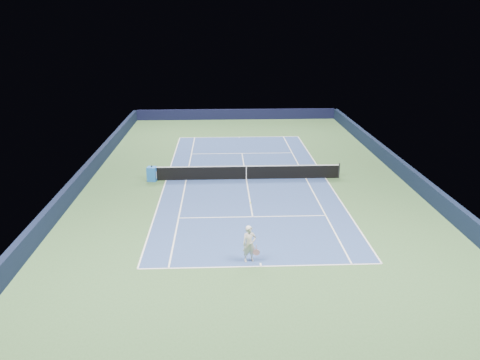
{
  "coord_description": "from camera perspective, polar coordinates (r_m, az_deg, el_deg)",
  "views": [
    {
      "loc": [
        -1.72,
        -30.25,
        10.56
      ],
      "look_at": [
        -0.56,
        -3.0,
        1.0
      ],
      "focal_mm": 35.0,
      "sensor_mm": 36.0,
      "label": 1
    }
  ],
  "objects": [
    {
      "name": "service_line_far",
      "position": [
        38.18,
        0.24,
        3.27
      ],
      "size": [
        8.23,
        0.08,
        0.0
      ],
      "primitive_type": "cube",
      "color": "white",
      "rests_on": "ground"
    },
    {
      "name": "baseline_far",
      "position": [
        43.47,
        -0.1,
        5.27
      ],
      "size": [
        10.97,
        0.08,
        0.0
      ],
      "primitive_type": "cube",
      "color": "white",
      "rests_on": "ground"
    },
    {
      "name": "center_mark_near",
      "position": [
        21.38,
        2.54,
        -10.27
      ],
      "size": [
        0.08,
        0.3,
        0.0
      ],
      "primitive_type": "cube",
      "color": "white",
      "rests_on": "ground"
    },
    {
      "name": "sideline_doubles_right",
      "position": [
        32.84,
        10.37,
        0.25
      ],
      "size": [
        0.08,
        23.77,
        0.0
      ],
      "primitive_type": "cube",
      "color": "white",
      "rests_on": "ground"
    },
    {
      "name": "wall_far",
      "position": [
        51.1,
        -0.47,
        8.01
      ],
      "size": [
        22.0,
        0.35,
        1.1
      ],
      "primitive_type": "cube",
      "color": "black",
      "rests_on": "ground"
    },
    {
      "name": "wall_left",
      "position": [
        33.14,
        -18.26,
        0.73
      ],
      "size": [
        0.35,
        40.0,
        1.1
      ],
      "primitive_type": "cube",
      "color": "black",
      "rests_on": "ground"
    },
    {
      "name": "sideline_singles_left",
      "position": [
        32.13,
        -6.58,
        0.01
      ],
      "size": [
        0.08,
        23.77,
        0.0
      ],
      "primitive_type": "cube",
      "color": "white",
      "rests_on": "ground"
    },
    {
      "name": "sponsor_cube",
      "position": [
        32.18,
        -10.67,
        0.73
      ],
      "size": [
        0.68,
        0.64,
        0.98
      ],
      "color": "blue",
      "rests_on": "ground"
    },
    {
      "name": "baseline_near",
      "position": [
        21.25,
        2.57,
        -10.47
      ],
      "size": [
        10.97,
        0.08,
        0.0
      ],
      "primitive_type": "cube",
      "color": "white",
      "rests_on": "ground"
    },
    {
      "name": "sideline_singles_right",
      "position": [
        32.57,
        8.02,
        0.21
      ],
      "size": [
        0.08,
        23.77,
        0.0
      ],
      "primitive_type": "cube",
      "color": "white",
      "rests_on": "ground"
    },
    {
      "name": "tennis_net",
      "position": [
        31.93,
        0.77,
        0.95
      ],
      "size": [
        12.9,
        0.1,
        1.07
      ],
      "color": "black",
      "rests_on": "ground"
    },
    {
      "name": "center_service_line",
      "position": [
        32.09,
        0.77,
        0.11
      ],
      "size": [
        0.08,
        12.8,
        0.0
      ],
      "primitive_type": "cube",
      "color": "white",
      "rests_on": "ground"
    },
    {
      "name": "service_line_near",
      "position": [
        26.14,
        1.55,
        -4.5
      ],
      "size": [
        8.23,
        0.08,
        0.0
      ],
      "primitive_type": "cube",
      "color": "white",
      "rests_on": "ground"
    },
    {
      "name": "wall_right",
      "position": [
        34.25,
        19.18,
        1.22
      ],
      "size": [
        0.35,
        40.0,
        1.1
      ],
      "primitive_type": "cube",
      "color": "#101932",
      "rests_on": "ground"
    },
    {
      "name": "tennis_player",
      "position": [
        21.26,
        1.15,
        -7.8
      ],
      "size": [
        0.83,
        1.32,
        2.49
      ],
      "color": "silver",
      "rests_on": "ground"
    },
    {
      "name": "court_surface",
      "position": [
        32.09,
        0.77,
        0.1
      ],
      "size": [
        10.97,
        23.77,
        0.01
      ],
      "primitive_type": "cube",
      "color": "navy",
      "rests_on": "ground"
    },
    {
      "name": "ground",
      "position": [
        32.09,
        0.77,
        0.1
      ],
      "size": [
        40.0,
        40.0,
        0.0
      ],
      "primitive_type": "plane",
      "color": "#35572F",
      "rests_on": "ground"
    },
    {
      "name": "sideline_doubles_left",
      "position": [
        32.26,
        -9.0,
        -0.02
      ],
      "size": [
        0.08,
        23.77,
        0.0
      ],
      "primitive_type": "cube",
      "color": "white",
      "rests_on": "ground"
    },
    {
      "name": "center_mark_far",
      "position": [
        43.33,
        -0.09,
        5.22
      ],
      "size": [
        0.08,
        0.3,
        0.0
      ],
      "primitive_type": "cube",
      "color": "white",
      "rests_on": "ground"
    }
  ]
}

